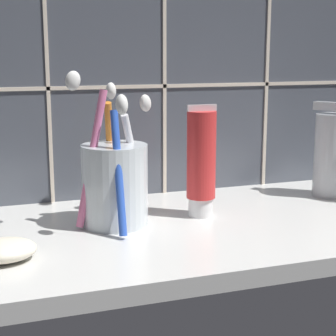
% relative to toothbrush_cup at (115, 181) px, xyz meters
% --- Properties ---
extents(sink_counter, '(0.65, 0.32, 0.02)m').
position_rel_toothbrush_cup_xyz_m(sink_counter, '(0.09, -0.03, -0.06)').
color(sink_counter, silver).
rests_on(sink_counter, ground).
extents(tile_wall_backsplash, '(0.75, 0.02, 0.46)m').
position_rel_toothbrush_cup_xyz_m(tile_wall_backsplash, '(0.09, 0.13, 0.16)').
color(tile_wall_backsplash, '#4C515B').
rests_on(tile_wall_backsplash, ground).
extents(toothbrush_cup, '(0.12, 0.15, 0.19)m').
position_rel_toothbrush_cup_xyz_m(toothbrush_cup, '(0.00, 0.00, 0.00)').
color(toothbrush_cup, silver).
rests_on(toothbrush_cup, sink_counter).
extents(toothpaste_tube, '(0.04, 0.04, 0.14)m').
position_rel_toothbrush_cup_xyz_m(toothpaste_tube, '(0.11, -0.00, 0.02)').
color(toothpaste_tube, white).
rests_on(toothpaste_tube, sink_counter).
extents(sink_faucet, '(0.07, 0.10, 0.13)m').
position_rel_toothbrush_cup_xyz_m(sink_faucet, '(0.33, 0.03, 0.01)').
color(sink_faucet, silver).
rests_on(sink_faucet, sink_counter).
extents(soap_bar, '(0.06, 0.06, 0.02)m').
position_rel_toothbrush_cup_xyz_m(soap_bar, '(-0.13, -0.08, -0.04)').
color(soap_bar, silver).
rests_on(soap_bar, sink_counter).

